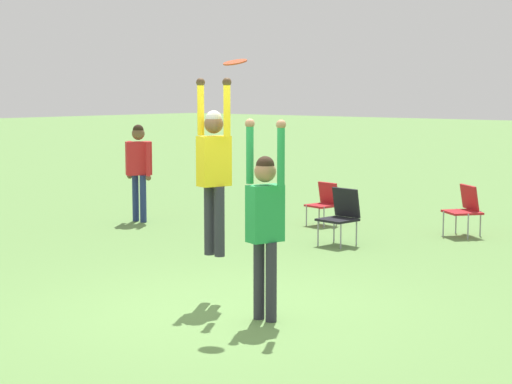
{
  "coord_description": "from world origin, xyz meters",
  "views": [
    {
      "loc": [
        6.29,
        -6.93,
        2.44
      ],
      "look_at": [
        0.08,
        0.38,
        1.3
      ],
      "focal_mm": 60.0,
      "sensor_mm": 36.0,
      "label": 1
    }
  ],
  "objects_px": {
    "frisbee": "(235,62)",
    "camping_chair_3": "(325,201)",
    "person_defending": "(265,215)",
    "camping_chair_0": "(341,213)",
    "camping_chair_2": "(465,207)",
    "person_spectator_near": "(139,163)",
    "person_jumping": "(214,163)"
  },
  "relations": [
    {
      "from": "camping_chair_2",
      "to": "camping_chair_0",
      "type": "bearing_deg",
      "value": 97.65
    },
    {
      "from": "person_jumping",
      "to": "person_spectator_near",
      "type": "height_order",
      "value": "person_jumping"
    },
    {
      "from": "frisbee",
      "to": "person_spectator_near",
      "type": "bearing_deg",
      "value": 146.77
    },
    {
      "from": "frisbee",
      "to": "camping_chair_3",
      "type": "bearing_deg",
      "value": 117.16
    },
    {
      "from": "camping_chair_0",
      "to": "camping_chair_2",
      "type": "bearing_deg",
      "value": -111.87
    },
    {
      "from": "person_defending",
      "to": "camping_chair_3",
      "type": "distance_m",
      "value": 6.66
    },
    {
      "from": "person_defending",
      "to": "person_spectator_near",
      "type": "relative_size",
      "value": 1.18
    },
    {
      "from": "person_jumping",
      "to": "camping_chair_2",
      "type": "xyz_separation_m",
      "value": [
        0.17,
        6.0,
        -1.12
      ]
    },
    {
      "from": "camping_chair_3",
      "to": "frisbee",
      "type": "bearing_deg",
      "value": 126.84
    },
    {
      "from": "frisbee",
      "to": "camping_chair_0",
      "type": "distance_m",
      "value": 5.07
    },
    {
      "from": "person_defending",
      "to": "person_spectator_near",
      "type": "bearing_deg",
      "value": -104.6
    },
    {
      "from": "person_defending",
      "to": "camping_chair_0",
      "type": "relative_size",
      "value": 2.4
    },
    {
      "from": "camping_chair_2",
      "to": "person_defending",
      "type": "bearing_deg",
      "value": 133.89
    },
    {
      "from": "person_defending",
      "to": "camping_chair_3",
      "type": "bearing_deg",
      "value": -132.88
    },
    {
      "from": "person_defending",
      "to": "frisbee",
      "type": "height_order",
      "value": "frisbee"
    },
    {
      "from": "person_defending",
      "to": "person_spectator_near",
      "type": "height_order",
      "value": "person_defending"
    },
    {
      "from": "person_jumping",
      "to": "person_spectator_near",
      "type": "xyz_separation_m",
      "value": [
        -5.18,
        3.48,
        -0.5
      ]
    },
    {
      "from": "camping_chair_2",
      "to": "camping_chair_3",
      "type": "height_order",
      "value": "camping_chair_2"
    },
    {
      "from": "camping_chair_2",
      "to": "camping_chair_3",
      "type": "distance_m",
      "value": 2.56
    },
    {
      "from": "camping_chair_3",
      "to": "person_spectator_near",
      "type": "relative_size",
      "value": 0.43
    },
    {
      "from": "person_jumping",
      "to": "frisbee",
      "type": "distance_m",
      "value": 1.33
    },
    {
      "from": "camping_chair_0",
      "to": "person_jumping",
      "type": "bearing_deg",
      "value": 110.06
    },
    {
      "from": "person_jumping",
      "to": "camping_chair_0",
      "type": "bearing_deg",
      "value": 30.18
    },
    {
      "from": "person_defending",
      "to": "camping_chair_2",
      "type": "height_order",
      "value": "person_defending"
    },
    {
      "from": "person_jumping",
      "to": "person_spectator_near",
      "type": "bearing_deg",
      "value": 72.92
    },
    {
      "from": "camping_chair_3",
      "to": "camping_chair_2",
      "type": "bearing_deg",
      "value": -157.04
    },
    {
      "from": "camping_chair_2",
      "to": "camping_chair_3",
      "type": "xyz_separation_m",
      "value": [
        -2.49,
        -0.59,
        -0.05
      ]
    },
    {
      "from": "camping_chair_0",
      "to": "camping_chair_2",
      "type": "distance_m",
      "value": 2.33
    },
    {
      "from": "person_spectator_near",
      "to": "person_defending",
      "type": "bearing_deg",
      "value": -88.86
    },
    {
      "from": "camping_chair_0",
      "to": "person_defending",
      "type": "bearing_deg",
      "value": 121.44
    },
    {
      "from": "person_jumping",
      "to": "frisbee",
      "type": "bearing_deg",
      "value": -100.81
    },
    {
      "from": "person_defending",
      "to": "camping_chair_0",
      "type": "height_order",
      "value": "person_defending"
    }
  ]
}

